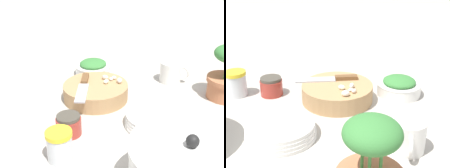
{
  "view_description": "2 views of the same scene",
  "coord_description": "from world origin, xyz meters",
  "views": [
    {
      "loc": [
        0.83,
        0.38,
        0.53
      ],
      "look_at": [
        -0.0,
        -0.01,
        0.08
      ],
      "focal_mm": 50.0,
      "sensor_mm": 36.0,
      "label": 1
    },
    {
      "loc": [
        -0.3,
        0.76,
        0.45
      ],
      "look_at": [
        -0.03,
        -0.04,
        0.08
      ],
      "focal_mm": 50.0,
      "sensor_mm": 36.0,
      "label": 2
    }
  ],
  "objects": [
    {
      "name": "ground_plane",
      "position": [
        0.0,
        0.0,
        0.0
      ],
      "size": [
        5.0,
        5.0,
        0.0
      ],
      "primitive_type": "plane",
      "color": "#B2ADA3"
    },
    {
      "name": "cutting_board",
      "position": [
        -0.02,
        -0.08,
        0.03
      ],
      "size": [
        0.22,
        0.22,
        0.05
      ],
      "color": "tan",
      "rests_on": "ground_plane"
    },
    {
      "name": "chef_knife",
      "position": [
        0.02,
        -0.11,
        0.06
      ],
      "size": [
        0.19,
        0.11,
        0.01
      ],
      "rotation": [
        0.0,
        0.0,
        5.12
      ],
      "color": "brown",
      "rests_on": "cutting_board"
    },
    {
      "name": "garlic_cloves",
      "position": [
        -0.06,
        -0.04,
        0.06
      ],
      "size": [
        0.06,
        0.08,
        0.02
      ],
      "color": "white",
      "rests_on": "cutting_board"
    },
    {
      "name": "herb_bowl",
      "position": [
        -0.2,
        -0.18,
        0.03
      ],
      "size": [
        0.15,
        0.15,
        0.06
      ],
      "color": "silver",
      "rests_on": "ground_plane"
    },
    {
      "name": "spice_jar",
      "position": [
        0.31,
        -0.01,
        0.04
      ],
      "size": [
        0.07,
        0.07,
        0.08
      ],
      "color": "silver",
      "rests_on": "ground_plane"
    },
    {
      "name": "coffee_mug",
      "position": [
        -0.26,
        0.12,
        0.04
      ],
      "size": [
        0.08,
        0.11,
        0.08
      ],
      "color": "silver",
      "rests_on": "ground_plane"
    },
    {
      "name": "plate_stack",
      "position": [
        0.06,
        0.16,
        0.02
      ],
      "size": [
        0.19,
        0.19,
        0.04
      ],
      "color": "silver",
      "rests_on": "ground_plane"
    },
    {
      "name": "honey_jar",
      "position": [
        0.2,
        -0.05,
        0.03
      ],
      "size": [
        0.07,
        0.07,
        0.06
      ],
      "color": "#9E3328",
      "rests_on": "ground_plane"
    }
  ]
}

